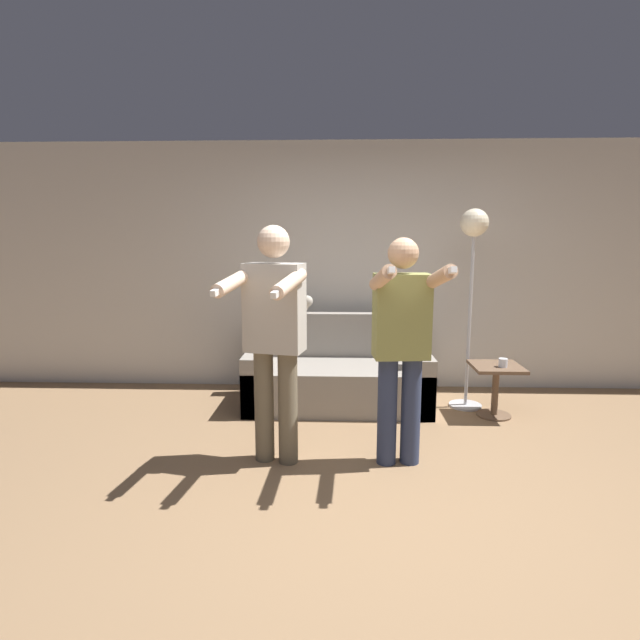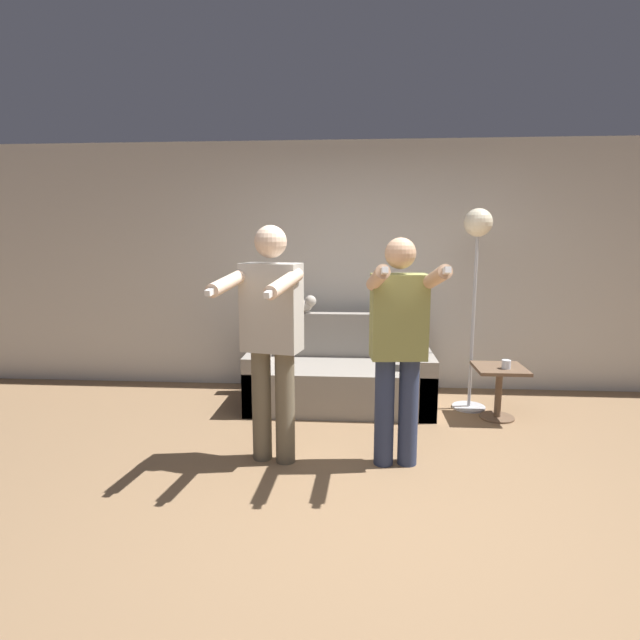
# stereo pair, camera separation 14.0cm
# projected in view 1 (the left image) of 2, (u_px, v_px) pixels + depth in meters

# --- Properties ---
(ground_plane) EXTENTS (16.00, 16.00, 0.00)m
(ground_plane) POSITION_uv_depth(u_px,v_px,m) (382.00, 502.00, 3.09)
(ground_plane) COLOR #846647
(wall_back) EXTENTS (10.00, 0.05, 2.60)m
(wall_back) POSITION_uv_depth(u_px,v_px,m) (365.00, 267.00, 5.31)
(wall_back) COLOR beige
(wall_back) RESTS_ON ground_plane
(couch) EXTENTS (1.74, 0.86, 0.85)m
(couch) POSITION_uv_depth(u_px,v_px,m) (338.00, 377.00, 4.87)
(couch) COLOR gray
(couch) RESTS_ON ground_plane
(person_left) EXTENTS (0.57, 0.74, 1.70)m
(person_left) POSITION_uv_depth(u_px,v_px,m) (274.00, 330.00, 3.49)
(person_left) COLOR #6B604C
(person_left) RESTS_ON ground_plane
(person_right) EXTENTS (0.49, 0.69, 1.62)m
(person_right) POSITION_uv_depth(u_px,v_px,m) (402.00, 338.00, 3.46)
(person_right) COLOR #2D3856
(person_right) RESTS_ON ground_plane
(cat) EXTENTS (0.40, 0.13, 0.18)m
(cat) POSITION_uv_depth(u_px,v_px,m) (298.00, 305.00, 5.09)
(cat) COLOR #B7AD9E
(cat) RESTS_ON couch
(floor_lamp) EXTENTS (0.31, 0.31, 1.88)m
(floor_lamp) POSITION_uv_depth(u_px,v_px,m) (473.00, 249.00, 4.58)
(floor_lamp) COLOR #B2B2B7
(floor_lamp) RESTS_ON ground_plane
(side_table) EXTENTS (0.44, 0.44, 0.48)m
(side_table) POSITION_uv_depth(u_px,v_px,m) (496.00, 380.00, 4.52)
(side_table) COLOR brown
(side_table) RESTS_ON ground_plane
(cup) EXTENTS (0.08, 0.08, 0.08)m
(cup) POSITION_uv_depth(u_px,v_px,m) (503.00, 363.00, 4.43)
(cup) COLOR silver
(cup) RESTS_ON side_table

